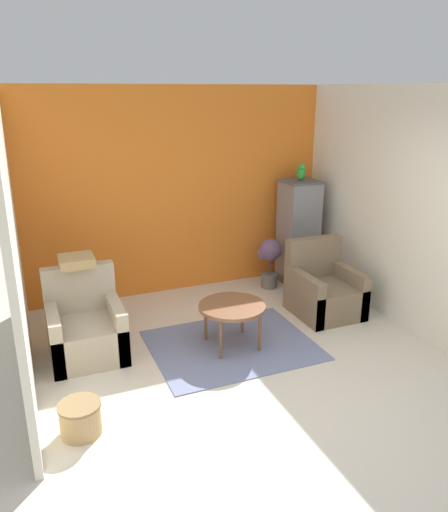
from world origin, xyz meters
The scene contains 13 objects.
ground_plane centered at (0.00, 0.00, 0.00)m, with size 20.00×20.00×0.00m, color beige.
wall_back_accent centered at (0.00, 3.15, 1.37)m, with size 4.22×0.06×2.74m.
wall_left centered at (-2.08, 1.56, 1.37)m, with size 0.06×3.12×2.74m.
wall_right centered at (2.08, 1.56, 1.37)m, with size 0.06×3.12×2.74m.
area_rug centered at (-0.01, 1.31, 0.01)m, with size 1.74×1.39×0.01m.
coffee_table centered at (-0.01, 1.31, 0.44)m, with size 0.72×0.72×0.49m.
armchair_left centered at (-1.50, 1.73, 0.28)m, with size 0.75×0.78×0.91m.
armchair_right centered at (1.38, 1.66, 0.28)m, with size 0.75×0.78×0.91m.
birdcage centered at (1.63, 2.74, 0.75)m, with size 0.49×0.49×1.49m.
parrot centered at (1.63, 2.74, 1.60)m, with size 0.11×0.20×0.24m.
potted_plant centered at (1.15, 2.68, 0.46)m, with size 0.34×0.31×0.71m.
wicker_basket centered at (-1.73, 0.43, 0.15)m, with size 0.35×0.35×0.28m.
throw_pillow centered at (-1.50, 2.01, 0.96)m, with size 0.36×0.36×0.10m.
Camera 1 is at (-1.96, -3.17, 2.67)m, focal length 35.00 mm.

